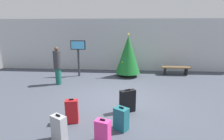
{
  "coord_description": "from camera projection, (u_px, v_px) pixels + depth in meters",
  "views": [
    {
      "loc": [
        0.28,
        -6.35,
        2.72
      ],
      "look_at": [
        -0.3,
        1.15,
        0.9
      ],
      "focal_mm": 28.76,
      "sensor_mm": 36.0,
      "label": 1
    }
  ],
  "objects": [
    {
      "name": "traveller_0",
      "position": [
        58.0,
        65.0,
        8.51
      ],
      "size": [
        0.48,
        0.48,
        1.81
      ],
      "color": "#19594C",
      "rests_on": "ground_plane"
    },
    {
      "name": "holiday_tree",
      "position": [
        128.0,
        55.0,
        9.85
      ],
      "size": [
        1.36,
        1.36,
        2.38
      ],
      "color": "#4C3319",
      "rests_on": "ground_plane"
    },
    {
      "name": "suitcase_3",
      "position": [
        128.0,
        101.0,
        5.81
      ],
      "size": [
        0.54,
        0.41,
        0.78
      ],
      "color": "black",
      "rests_on": "ground_plane"
    },
    {
      "name": "ground_plane",
      "position": [
        117.0,
        100.0,
        6.82
      ],
      "size": [
        16.0,
        16.0,
        0.0
      ],
      "primitive_type": "plane",
      "color": "#424754"
    },
    {
      "name": "flight_info_kiosk",
      "position": [
        78.0,
        52.0,
        9.88
      ],
      "size": [
        0.81,
        0.14,
        1.99
      ],
      "color": "#333338",
      "rests_on": "ground_plane"
    },
    {
      "name": "suitcase_4",
      "position": [
        121.0,
        119.0,
        4.81
      ],
      "size": [
        0.44,
        0.42,
        0.66
      ],
      "color": "#19606B",
      "rests_on": "ground_plane"
    },
    {
      "name": "suitcase_1",
      "position": [
        72.0,
        111.0,
        5.16
      ],
      "size": [
        0.38,
        0.27,
        0.73
      ],
      "color": "#B2191E",
      "rests_on": "ground_plane"
    },
    {
      "name": "suitcase_0",
      "position": [
        59.0,
        129.0,
        4.32
      ],
      "size": [
        0.43,
        0.37,
        0.7
      ],
      "color": "#9EA0A5",
      "rests_on": "ground_plane"
    },
    {
      "name": "waiting_bench",
      "position": [
        176.0,
        69.0,
        10.35
      ],
      "size": [
        1.6,
        0.44,
        0.48
      ],
      "color": "brown",
      "rests_on": "ground_plane"
    },
    {
      "name": "back_wall",
      "position": [
        121.0,
        45.0,
        11.28
      ],
      "size": [
        16.0,
        0.2,
        3.2
      ],
      "primitive_type": "cube",
      "color": "#B7BCC1",
      "rests_on": "ground_plane"
    },
    {
      "name": "suitcase_2",
      "position": [
        103.0,
        132.0,
        4.25
      ],
      "size": [
        0.4,
        0.32,
        0.63
      ],
      "color": "#E5388C",
      "rests_on": "ground_plane"
    }
  ]
}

